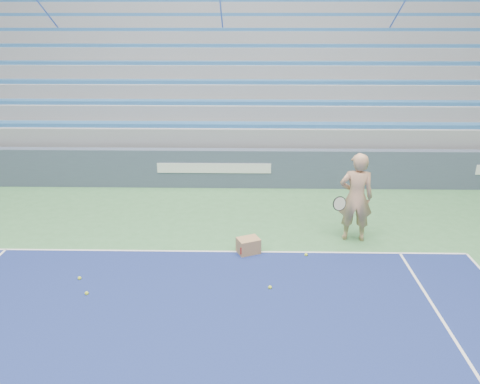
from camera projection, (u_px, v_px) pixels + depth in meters
name	position (u px, v px, depth m)	size (l,w,h in m)	color
sponsor_barrier	(215.00, 168.00, 13.28)	(30.00, 0.32, 1.10)	#3E4A5F
bleachers	(224.00, 78.00, 17.99)	(31.00, 9.15, 7.30)	gray
tennis_player	(356.00, 197.00, 9.95)	(0.99, 0.89, 1.96)	tan
ball_box	(248.00, 246.00, 9.63)	(0.53, 0.48, 0.33)	#A67B50
tennis_ball_0	(87.00, 293.00, 8.21)	(0.07, 0.07, 0.07)	#D6EF31
tennis_ball_1	(80.00, 278.00, 8.69)	(0.07, 0.07, 0.07)	#D6EF31
tennis_ball_2	(270.00, 287.00, 8.40)	(0.07, 0.07, 0.07)	#D6EF31
tennis_ball_3	(306.00, 255.00, 9.54)	(0.07, 0.07, 0.07)	#D6EF31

